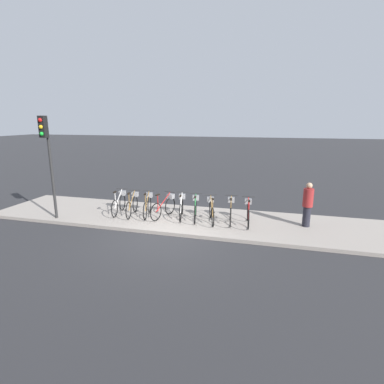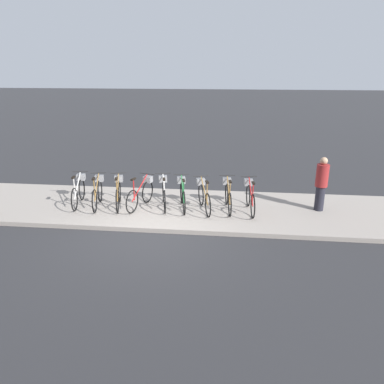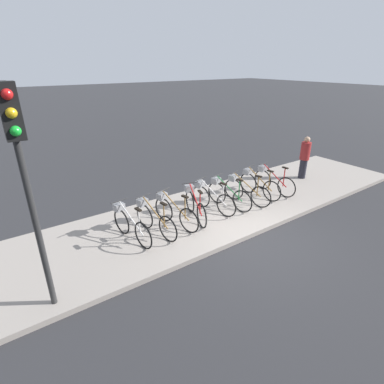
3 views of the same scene
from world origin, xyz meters
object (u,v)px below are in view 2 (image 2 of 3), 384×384
Objects in this scene: parked_bicycle_1 at (98,192)px; parked_bicycle_7 at (228,195)px; parked_bicycle_2 at (118,192)px; parked_bicycle_5 at (182,193)px; parked_bicycle_4 at (164,192)px; parked_bicycle_8 at (250,196)px; parked_bicycle_6 at (204,195)px; parked_bicycle_3 at (142,192)px; parked_bicycle_0 at (79,190)px; pedestrian at (321,183)px.

parked_bicycle_1 is 3.80m from parked_bicycle_7.
parked_bicycle_2 is 1.00× the size of parked_bicycle_5.
parked_bicycle_8 is (2.49, -0.08, 0.00)m from parked_bicycle_4.
parked_bicycle_1 is 3.11m from parked_bicycle_6.
parked_bicycle_3 is 2.50m from parked_bicycle_7.
parked_bicycle_1 and parked_bicycle_2 have the same top height.
parked_bicycle_2 is at bearing -178.10° from parked_bicycle_5.
parked_bicycle_1 and parked_bicycle_8 have the same top height.
parked_bicycle_0 is 4.40m from parked_bicycle_7.
parked_bicycle_6 is at bearing -0.77° from parked_bicycle_2.
parked_bicycle_4 is 2.49m from parked_bicycle_8.
parked_bicycle_0 and parked_bicycle_7 have the same top height.
pedestrian is (3.90, 0.23, 0.37)m from parked_bicycle_5.
parked_bicycle_8 is (1.93, -0.02, 0.00)m from parked_bicycle_5.
parked_bicycle_5 is at bearing -176.60° from pedestrian.
parked_bicycle_3 is at bearing -171.63° from parked_bicycle_4.
parked_bicycle_2 is 2.50m from parked_bicycle_6.
parked_bicycle_1 and parked_bicycle_5 have the same top height.
parked_bicycle_0 is 0.61m from parked_bicycle_1.
parked_bicycle_0 and parked_bicycle_6 have the same top height.
parked_bicycle_3 is 0.99× the size of parked_bicycle_5.
parked_bicycle_7 is at bearing 1.62° from parked_bicycle_3.
parked_bicycle_1 is 0.61m from parked_bicycle_2.
parked_bicycle_1 is at bearing -176.92° from pedestrian.
parked_bicycle_0 is at bearing 173.44° from parked_bicycle_1.
pedestrian is at bearing 4.45° from parked_bicycle_7.
parked_bicycle_3 is at bearing -179.70° from parked_bicycle_8.
parked_bicycle_6 is at bearing -174.30° from pedestrian.
parked_bicycle_3 is at bearing 1.79° from parked_bicycle_2.
parked_bicycle_1 is 1.02× the size of parked_bicycle_3.
pedestrian reaches higher than parked_bicycle_8.
parked_bicycle_1 is 1.30m from parked_bicycle_3.
parked_bicycle_0 is at bearing -179.06° from parked_bicycle_7.
parked_bicycle_7 is (1.31, 0.03, 0.00)m from parked_bicycle_5.
parked_bicycle_3 is (0.69, 0.02, 0.00)m from parked_bicycle_2.
parked_bicycle_0 is 1.00× the size of parked_bicycle_1.
parked_bicycle_2 and parked_bicycle_4 have the same top height.
parked_bicycle_8 is (3.81, 0.04, 0.00)m from parked_bicycle_2.
parked_bicycle_3 is 0.99× the size of parked_bicycle_4.
parked_bicycle_5 is 3.93m from pedestrian.
parked_bicycle_5 is at bearing -5.43° from parked_bicycle_4.
parked_bicycle_4 is 1.87m from parked_bicycle_7.
parked_bicycle_5 and parked_bicycle_8 have the same top height.
parked_bicycle_8 is 1.02× the size of pedestrian.
parked_bicycle_8 is at bearing 0.20° from parked_bicycle_0.
parked_bicycle_3 is at bearing 3.12° from parked_bicycle_1.
parked_bicycle_7 and parked_bicycle_8 have the same top height.
parked_bicycle_1 is (0.60, -0.07, 0.00)m from parked_bicycle_0.
parked_bicycle_5 is 0.99× the size of parked_bicycle_7.
parked_bicycle_2 is 3.81m from parked_bicycle_8.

